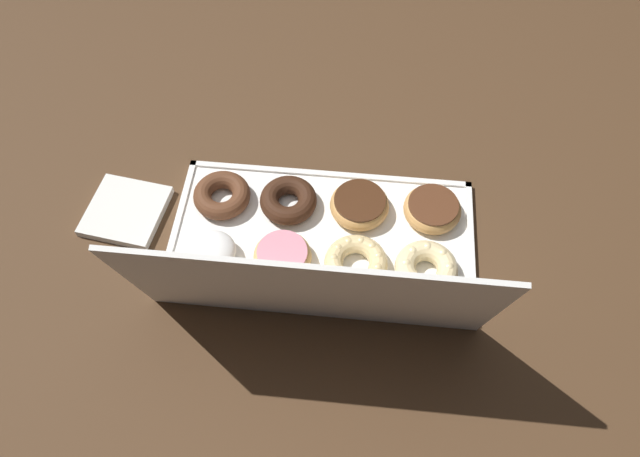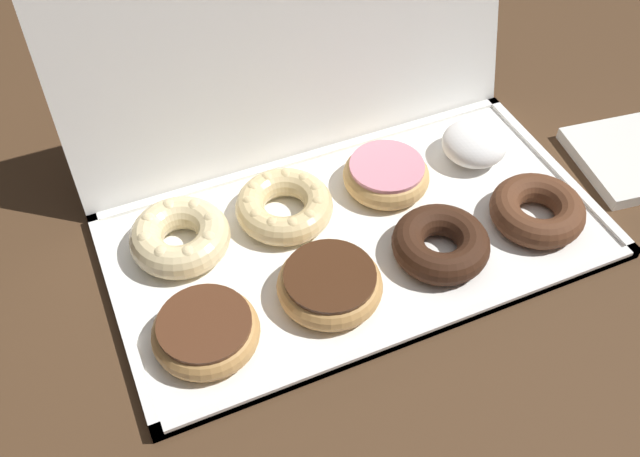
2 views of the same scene
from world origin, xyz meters
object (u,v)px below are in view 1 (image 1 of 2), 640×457
Objects in this scene: donut_box at (322,237)px; cruller_donut_5 at (356,263)px; chocolate_cake_ring_donut_3 at (222,195)px; powdered_filled_donut_7 at (213,250)px; chocolate_frosted_donut_1 at (359,205)px; napkin_stack at (126,211)px; chocolate_frosted_donut_0 at (432,209)px; chocolate_cake_ring_donut_2 at (288,200)px; pink_frosted_donut_6 at (283,256)px; cruller_donut_4 at (426,268)px.

cruller_donut_5 reaches higher than donut_box.
powdered_filled_donut_7 is (-0.01, 0.13, 0.00)m from chocolate_cake_ring_donut_3.
chocolate_frosted_donut_1 is 1.38× the size of powdered_filled_donut_7.
cruller_donut_5 is 0.47m from napkin_stack.
chocolate_frosted_donut_0 is 1.00× the size of chocolate_cake_ring_donut_2.
napkin_stack is at bearing -14.29° from pink_frosted_donut_6.
powdered_filled_donut_7 reaches higher than pink_frosted_donut_6.
chocolate_frosted_donut_0 reaches higher than donut_box.
donut_box is 0.10m from chocolate_cake_ring_donut_2.
chocolate_frosted_donut_0 is 0.41m from chocolate_cake_ring_donut_3.
chocolate_frosted_donut_1 is at bearing -136.20° from pink_frosted_donut_6.
chocolate_frosted_donut_0 is 0.96× the size of cruller_donut_5.
cruller_donut_4 is at bearing 179.88° from cruller_donut_5.
cruller_donut_4 is at bearing -179.78° from powdered_filled_donut_7.
cruller_donut_5 is at bearing -0.12° from cruller_donut_4.
chocolate_frosted_donut_1 is 0.19m from pink_frosted_donut_6.
cruller_donut_4 is at bearing 179.66° from pink_frosted_donut_6.
chocolate_cake_ring_donut_3 is 1.04× the size of pink_frosted_donut_6.
chocolate_frosted_donut_0 is 0.43m from powdered_filled_donut_7.
powdered_filled_donut_7 reaches higher than cruller_donut_4.
donut_box is 6.90× the size of powdered_filled_donut_7.
cruller_donut_5 is at bearing 169.66° from napkin_stack.
chocolate_frosted_donut_1 is 0.18m from cruller_donut_4.
chocolate_cake_ring_donut_3 is 0.19m from napkin_stack.
chocolate_frosted_donut_0 is 0.78× the size of napkin_stack.
pink_frosted_donut_6 is at bearing -0.34° from cruller_donut_4.
pink_frosted_donut_6 is at bearing 92.30° from chocolate_cake_ring_donut_2.
powdered_filled_donut_7 is (0.26, 0.00, 0.00)m from cruller_donut_5.
chocolate_frosted_donut_0 is 0.31m from pink_frosted_donut_6.
chocolate_cake_ring_donut_2 and cruller_donut_5 have the same top height.
chocolate_frosted_donut_0 is at bearing -154.22° from pink_frosted_donut_6.
powdered_filled_donut_7 reaches higher than cruller_donut_5.
chocolate_cake_ring_donut_3 is at bearing -167.09° from napkin_stack.
chocolate_cake_ring_donut_2 is 0.19m from cruller_donut_5.
chocolate_frosted_donut_0 is at bearing -178.94° from chocolate_cake_ring_donut_3.
chocolate_cake_ring_donut_2 is 0.13m from chocolate_cake_ring_donut_3.
napkin_stack is (0.39, -0.02, 0.00)m from donut_box.
chocolate_cake_ring_donut_3 is 0.96× the size of cruller_donut_5.
pink_frosted_donut_6 is 0.33m from napkin_stack.
powdered_filled_donut_7 is (0.39, 0.00, 0.00)m from cruller_donut_4.
chocolate_cake_ring_donut_2 reaches higher than chocolate_cake_ring_donut_3.
chocolate_frosted_donut_0 is at bearing -161.38° from powdered_filled_donut_7.
pink_frosted_donut_6 reaches higher than donut_box.
chocolate_frosted_donut_1 is at bearing -174.26° from napkin_stack.
cruller_donut_4 is (-0.20, 0.06, 0.03)m from donut_box.
powdered_filled_donut_7 reaches higher than donut_box.
cruller_donut_5 is at bearing -179.61° from powdered_filled_donut_7.
chocolate_frosted_donut_0 and chocolate_cake_ring_donut_3 have the same top height.
powdered_filled_donut_7 is (0.26, 0.13, 0.00)m from chocolate_frosted_donut_1.
chocolate_frosted_donut_1 is at bearing -153.37° from powdered_filled_donut_7.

